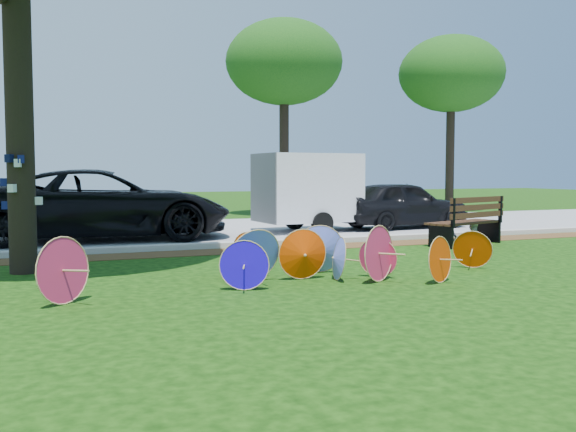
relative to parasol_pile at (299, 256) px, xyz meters
name	(u,v)px	position (x,y,z in m)	size (l,w,h in m)	color
ground	(308,287)	(-0.07, -0.49, -0.39)	(90.00, 90.00, 0.00)	black
mulch_strip	(221,251)	(-0.07, 4.01, -0.39)	(90.00, 1.00, 0.01)	#472D16
curb	(213,245)	(-0.07, 4.71, -0.33)	(90.00, 0.30, 0.12)	#B7B5AD
street	(173,232)	(-0.07, 8.86, -0.39)	(90.00, 8.00, 0.01)	gray
parasol_pile	(299,256)	(0.00, 0.00, 0.00)	(7.52, 2.25, 0.88)	#6073EE
black_van	(103,205)	(-2.11, 7.42, 0.48)	(2.87, 6.23, 1.73)	black
dark_pickup	(402,205)	(6.49, 7.45, 0.32)	(1.67, 4.14, 1.41)	black
cargo_trailer	(308,188)	(3.45, 7.49, 0.85)	(2.69, 1.70, 2.48)	silver
park_bench	(464,221)	(5.48, 3.19, 0.16)	(2.10, 0.80, 1.10)	black
person_left	(450,223)	(5.13, 3.24, 0.11)	(0.36, 0.24, 1.00)	#363B4A
person_right	(475,222)	(5.83, 3.24, 0.11)	(0.49, 0.38, 1.00)	silver
bg_trees	(225,58)	(2.87, 13.52, 5.38)	(26.68, 5.20, 7.40)	black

